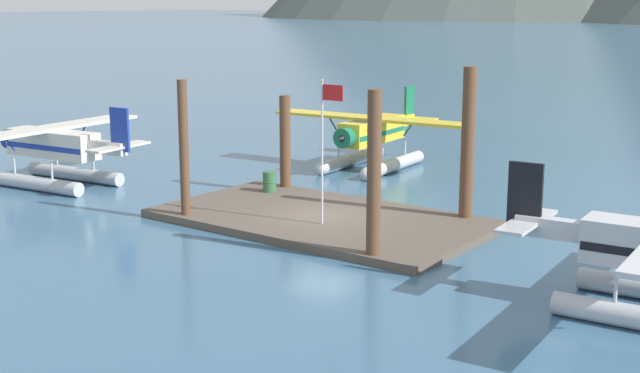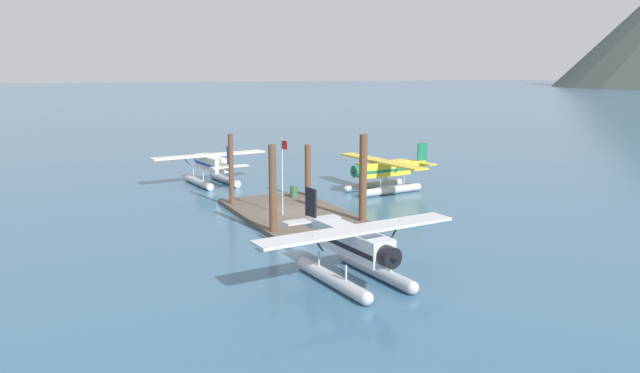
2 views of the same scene
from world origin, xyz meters
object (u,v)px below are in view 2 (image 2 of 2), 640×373
at_px(flagpole, 283,167).
at_px(fuel_drum, 294,192).
at_px(seaplane_yellow_bow_left, 383,173).
at_px(seaplane_cream_port_aft, 211,167).
at_px(seaplane_silver_stbd_aft, 355,250).

height_order(flagpole, fuel_drum, flagpole).
bearing_deg(fuel_drum, flagpole, -30.16).
bearing_deg(flagpole, seaplane_yellow_bow_left, 115.68).
xyz_separation_m(seaplane_cream_port_aft, seaplane_silver_stbd_aft, (27.55, -0.76, 0.00)).
bearing_deg(seaplane_cream_port_aft, seaplane_silver_stbd_aft, -1.57).
distance_m(seaplane_yellow_bow_left, seaplane_silver_stbd_aft, 22.14).
xyz_separation_m(fuel_drum, seaplane_yellow_bow_left, (-0.21, 8.22, 0.84)).
bearing_deg(seaplane_yellow_bow_left, seaplane_cream_port_aft, -128.22).
xyz_separation_m(seaplane_yellow_bow_left, seaplane_cream_port_aft, (-9.48, -12.04, 0.00)).
bearing_deg(seaplane_silver_stbd_aft, fuel_drum, 165.62).
distance_m(flagpole, fuel_drum, 6.67).
xyz_separation_m(fuel_drum, seaplane_cream_port_aft, (-9.69, -3.82, 0.84)).
distance_m(seaplane_cream_port_aft, seaplane_silver_stbd_aft, 27.56).
bearing_deg(seaplane_cream_port_aft, fuel_drum, 21.51).
bearing_deg(seaplane_yellow_bow_left, fuel_drum, -88.53).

